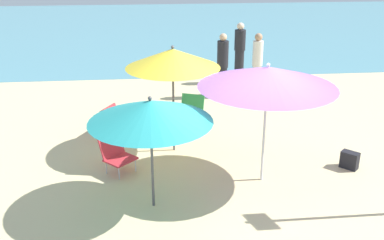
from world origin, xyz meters
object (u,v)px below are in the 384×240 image
Objects in this scene: umbrella_purple at (268,77)px; umbrella_yellow at (173,58)px; beach_bag at (350,160)px; beach_chair_a at (191,111)px; person_b at (257,63)px; person_c at (223,65)px; person_a at (240,53)px; beach_chair_c at (117,121)px; beach_chair_b at (116,153)px; umbrella_teal at (150,111)px.

umbrella_yellow is (-1.41, 1.31, 0.00)m from umbrella_purple.
umbrella_yellow is at bearing 161.16° from beach_bag.
person_b is at bearing 157.96° from beach_chair_a.
person_c is 5.27× the size of beach_bag.
beach_chair_a is 0.42× the size of person_a.
umbrella_yellow is 2.71× the size of beach_chair_c.
person_b is at bearing 99.32° from beach_bag.
beach_chair_c is 4.59m from beach_bag.
beach_bag is at bearing 20.32° from person_c.
person_a reaches higher than beach_chair_b.
person_b is at bearing 101.48° from person_c.
beach_chair_c is 0.48× the size of person_b.
person_c is at bearing 69.20° from beach_chair_c.
person_a is (2.50, 6.23, -0.69)m from umbrella_teal.
beach_chair_a is 1.65m from beach_chair_c.
umbrella_teal is at bearing -48.10° from beach_chair_c.
beach_chair_c reaches higher than beach_bag.
umbrella_purple is 3.15m from beach_chair_a.
beach_chair_c is at bearing -51.60° from beach_chair_a.
umbrella_purple is 4.48m from person_c.
umbrella_teal reaches higher than beach_chair_c.
beach_chair_c is at bearing -39.02° from person_b.
person_a is (0.67, 5.58, -0.96)m from umbrella_purple.
umbrella_purple is 5.70m from person_a.
beach_chair_a is 0.43× the size of person_c.
person_a reaches higher than person_b.
umbrella_teal is at bearing -21.67° from person_c.
beach_chair_a is at bearing -28.04° from person_b.
beach_chair_a is at bearing -30.05° from person_c.
person_b reaches higher than beach_bag.
person_c reaches higher than beach_chair_c.
umbrella_purple reaches higher than person_c.
person_c is (0.00, 4.37, -0.98)m from umbrella_purple.
umbrella_teal is at bearing -165.41° from beach_bag.
umbrella_purple reaches higher than beach_chair_b.
beach_chair_a is 3.44m from person_a.
person_a is (3.12, 5.04, 0.51)m from beach_chair_b.
umbrella_yellow is 4.16m from person_b.
beach_chair_c is at bearing 156.04° from beach_bag.
beach_bag is (1.65, 0.26, -1.65)m from umbrella_purple.
person_a is at bearing 149.61° from person_c.
beach_chair_c is 0.46× the size of person_c.
umbrella_purple is 2.91× the size of beach_chair_c.
beach_chair_b reaches higher than beach_chair_c.
beach_chair_a is 2.80m from person_b.
umbrella_teal is at bearing -17.14° from beach_chair_b.
person_c is at bearing 64.99° from person_a.
person_a is (2.08, 4.28, -0.96)m from umbrella_yellow.
umbrella_purple is 1.92m from umbrella_yellow.
person_a is (3.21, 3.46, 0.53)m from beach_chair_c.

